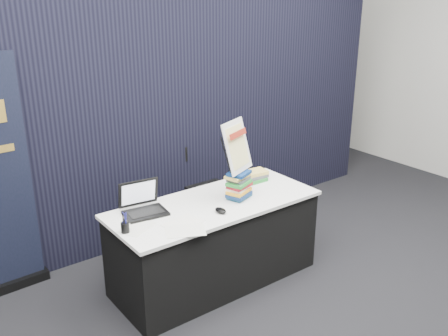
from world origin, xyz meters
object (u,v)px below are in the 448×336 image
at_px(info_sign, 237,147).
at_px(book_stack_short, 254,176).
at_px(book_stack_tall, 239,185).
at_px(laptop, 142,206).
at_px(stacking_chair, 208,183).
at_px(display_table, 215,242).

bearing_deg(info_sign, book_stack_short, 6.60).
bearing_deg(book_stack_tall, book_stack_short, 32.34).
distance_m(laptop, stacking_chair, 1.36).
bearing_deg(book_stack_short, display_table, -162.60).
height_order(display_table, book_stack_tall, book_stack_tall).
distance_m(book_stack_tall, book_stack_short, 0.44).
bearing_deg(stacking_chair, laptop, -152.57).
xyz_separation_m(display_table, book_stack_tall, (0.23, -0.05, 0.49)).
height_order(info_sign, stacking_chair, info_sign).
relative_size(book_stack_short, info_sign, 0.52).
relative_size(display_table, book_stack_short, 7.74).
height_order(laptop, stacking_chair, laptop).
xyz_separation_m(laptop, book_stack_short, (1.17, -0.00, -0.01)).
distance_m(display_table, stacking_chair, 1.05).
bearing_deg(book_stack_short, info_sign, -151.19).
bearing_deg(book_stack_short, book_stack_tall, -147.66).
height_order(laptop, book_stack_short, laptop).
relative_size(book_stack_tall, book_stack_short, 1.02).
distance_m(book_stack_tall, stacking_chair, 1.05).
bearing_deg(book_stack_tall, stacking_chair, 70.26).
bearing_deg(info_sign, stacking_chair, 47.43).
distance_m(display_table, info_sign, 0.86).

